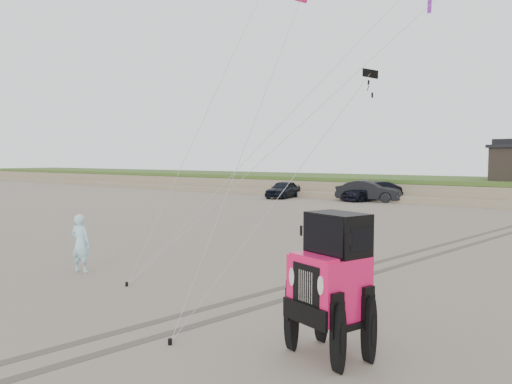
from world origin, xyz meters
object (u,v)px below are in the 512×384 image
man (80,243)px  truck_b (368,191)px  truck_a (283,189)px  truck_c (373,191)px  jeep (329,300)px

man → truck_b: bearing=-99.5°
truck_a → truck_b: 7.60m
truck_a → truck_c: truck_c is taller
truck_c → truck_b: bearing=-62.2°
jeep → truck_b: bearing=131.0°
jeep → man: 9.38m
truck_c → man: (3.80, -29.52, 0.10)m
truck_b → truck_a: bearing=85.6°
man → truck_c: bearing=-99.8°
jeep → truck_c: bearing=130.4°
truck_a → truck_b: size_ratio=0.86×
truck_a → truck_c: bearing=6.1°
truck_a → truck_b: truck_b is taller
truck_a → jeep: jeep is taller
truck_a → jeep: size_ratio=0.81×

